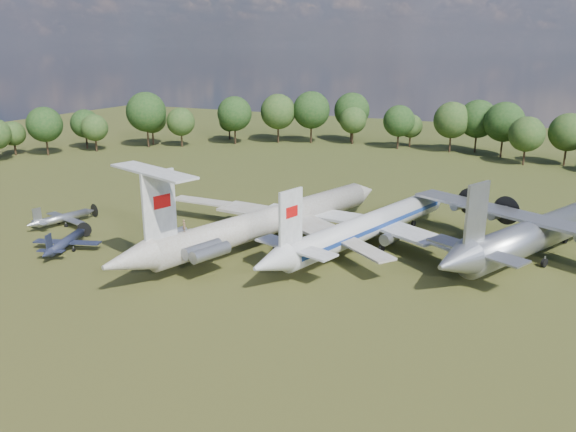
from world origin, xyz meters
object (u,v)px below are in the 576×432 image
at_px(il62_airliner, 271,225).
at_px(an12_transport, 531,240).
at_px(small_prop_west, 66,244).
at_px(tu104_jet, 369,230).
at_px(small_prop_northwest, 63,220).
at_px(person_on_il62, 184,226).

relative_size(il62_airliner, an12_transport, 1.32).
relative_size(an12_transport, small_prop_west, 3.24).
bearing_deg(small_prop_west, il62_airliner, 13.09).
relative_size(tu104_jet, small_prop_west, 3.76).
height_order(small_prop_west, small_prop_northwest, small_prop_west).
height_order(tu104_jet, small_prop_west, tu104_jet).
bearing_deg(il62_airliner, person_on_il62, -90.00).
distance_m(il62_airliner, an12_transport, 35.58).
height_order(an12_transport, small_prop_northwest, an12_transport).
distance_m(tu104_jet, small_prop_northwest, 48.68).
bearing_deg(an12_transport, small_prop_northwest, -141.54).
bearing_deg(small_prop_west, small_prop_northwest, 119.41).
relative_size(il62_airliner, tu104_jet, 1.13).
distance_m(an12_transport, small_prop_northwest, 70.23).
distance_m(an12_transport, person_on_il62, 45.77).
distance_m(an12_transport, small_prop_west, 63.82).
distance_m(tu104_jet, an12_transport, 21.57).
xyz_separation_m(an12_transport, person_on_il62, (-38.92, -23.84, 3.46)).
bearing_deg(small_prop_west, person_on_il62, -16.47).
xyz_separation_m(an12_transport, small_prop_west, (-58.79, -24.77, -1.82)).
distance_m(il62_airliner, small_prop_northwest, 34.70).
bearing_deg(person_on_il62, tu104_jet, -112.02).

